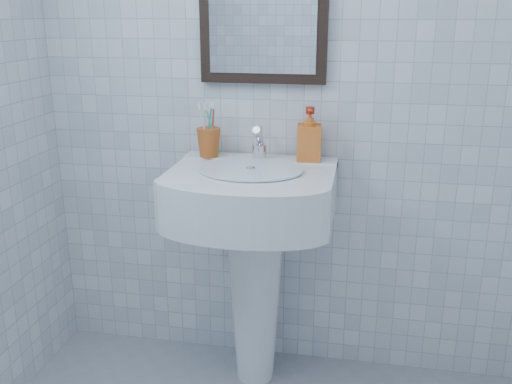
# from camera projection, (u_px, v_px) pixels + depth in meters

# --- Properties ---
(wall_back) EXTENTS (2.20, 0.02, 2.50)m
(wall_back) POSITION_uv_depth(u_px,v_px,m) (305.00, 81.00, 2.25)
(wall_back) COLOR white
(wall_back) RESTS_ON ground
(washbasin) EXTENTS (0.62, 0.45, 0.96)m
(washbasin) POSITION_uv_depth(u_px,v_px,m) (254.00, 240.00, 2.27)
(washbasin) COLOR white
(washbasin) RESTS_ON ground
(faucet) EXTENTS (0.06, 0.13, 0.14)m
(faucet) POSITION_uv_depth(u_px,v_px,m) (259.00, 145.00, 2.26)
(faucet) COLOR silver
(faucet) RESTS_ON washbasin
(toothbrush_cup) EXTENTS (0.10, 0.10, 0.12)m
(toothbrush_cup) POSITION_uv_depth(u_px,v_px,m) (209.00, 142.00, 2.30)
(toothbrush_cup) COLOR #B14F1A
(toothbrush_cup) RESTS_ON washbasin
(soap_dispenser) EXTENTS (0.10, 0.10, 0.21)m
(soap_dispenser) POSITION_uv_depth(u_px,v_px,m) (309.00, 134.00, 2.24)
(soap_dispenser) COLOR #BD3712
(soap_dispenser) RESTS_ON washbasin
(wall_mirror) EXTENTS (0.50, 0.04, 0.62)m
(wall_mirror) POSITION_uv_depth(u_px,v_px,m) (263.00, 1.00, 2.17)
(wall_mirror) COLOR black
(wall_mirror) RESTS_ON wall_back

